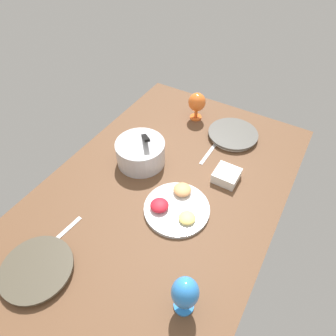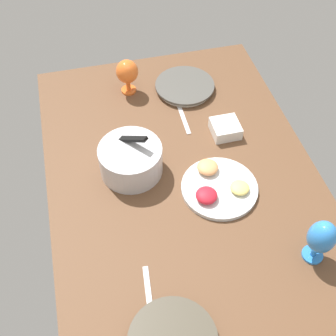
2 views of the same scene
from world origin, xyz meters
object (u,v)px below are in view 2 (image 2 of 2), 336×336
Objects in this scene: dinner_plate_right at (185,87)px; fruit_platter at (218,186)px; square_bowl_white at (225,128)px; hurricane_glass_blue at (321,238)px; mixing_bowl at (131,159)px; hurricane_glass_orange at (127,72)px.

dinner_plate_right is 0.94× the size of fruit_platter.
square_bowl_white is at bearing -163.74° from dinner_plate_right.
mixing_bowl is at bearing 45.59° from hurricane_glass_blue.
square_bowl_white is (61.66, 10.31, -8.64)cm from hurricane_glass_blue.
hurricane_glass_orange is (4.95, 25.40, 9.06)cm from dinner_plate_right.
hurricane_glass_blue is 107.58cm from hurricane_glass_orange.
hurricane_glass_orange is at bearing 19.47° from fruit_platter.
hurricane_glass_blue is (-92.85, -19.41, 10.08)cm from dinner_plate_right.
fruit_platter and square_bowl_white have the same top height.
hurricane_glass_blue is 1.14× the size of hurricane_glass_orange.
hurricane_glass_blue reaches higher than dinner_plate_right.
dinner_plate_right is at bearing 16.26° from square_bowl_white.
square_bowl_white is at bearing -23.67° from fruit_platter.
dinner_plate_right is 1.45× the size of hurricane_glass_blue.
mixing_bowl is 0.84× the size of fruit_platter.
hurricane_glass_orange is at bearing 43.66° from square_bowl_white.
mixing_bowl is 2.13× the size of square_bowl_white.
fruit_platter is at bearing -160.53° from hurricane_glass_orange.
hurricane_glass_orange is at bearing -9.03° from mixing_bowl.
fruit_platter is 2.54× the size of square_bowl_white.
mixing_bowl is 1.29× the size of hurricane_glass_blue.
mixing_bowl reaches higher than dinner_plate_right.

